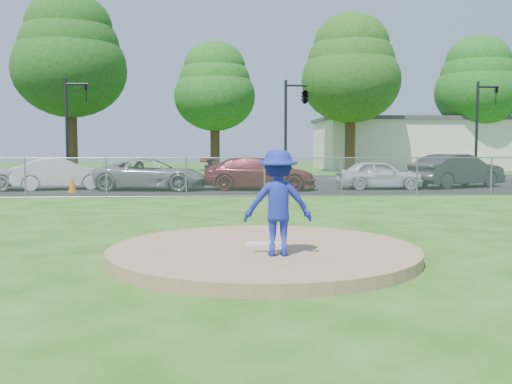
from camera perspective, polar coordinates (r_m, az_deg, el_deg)
ground at (r=19.94m, az=-1.54°, el=-1.00°), size 120.00×120.00×0.00m
pitchers_mound at (r=10.03m, az=0.77°, el=-6.06°), size 5.40×5.40×0.20m
pitching_rubber at (r=10.21m, az=0.68°, el=-5.19°), size 0.60×0.15×0.04m
chain_link_fence at (r=21.87m, az=-1.75°, el=1.47°), size 40.00×0.06×1.50m
parking_lot at (r=26.41m, az=-2.10°, el=0.40°), size 50.00×8.00×0.01m
street at (r=33.89m, az=-2.49°, el=1.34°), size 60.00×7.00×0.01m
commercial_building at (r=50.69m, az=15.57°, el=4.71°), size 16.40×9.40×4.30m
tree_left at (r=42.55m, az=-18.14°, el=12.91°), size 7.84×7.84×12.53m
tree_center at (r=44.06m, az=-4.15°, el=10.51°), size 6.16×6.16×9.84m
tree_right at (r=43.33m, az=9.48°, el=12.13°), size 7.28×7.28×11.63m
tree_far_right at (r=49.67m, az=21.29°, el=10.23°), size 6.72×6.72×10.74m
traffic_signal_left at (r=32.84m, az=-18.01°, el=6.87°), size 1.28×0.20×5.60m
traffic_signal_center at (r=32.29m, az=4.72°, el=9.34°), size 1.42×2.48×5.60m
traffic_signal_right at (r=35.22m, az=21.58°, el=6.61°), size 1.28×0.20×5.60m
pitcher at (r=9.14m, az=2.21°, el=-1.09°), size 1.11×0.65×1.70m
traffic_cone at (r=24.92m, az=-17.90°, el=0.74°), size 0.36×0.36×0.70m
parked_car_white at (r=26.93m, az=-18.88°, el=1.74°), size 4.49×2.63×1.40m
parked_car_gray at (r=25.64m, az=-10.37°, el=1.74°), size 5.18×2.89×1.37m
parked_car_darkred at (r=25.34m, az=0.33°, el=1.88°), size 5.29×2.82×1.46m
parked_car_pearl at (r=26.31m, az=12.22°, el=1.72°), size 3.88×1.64×1.31m
parked_car_charcoal at (r=28.36m, az=19.44°, el=2.02°), size 5.01×3.47×1.57m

